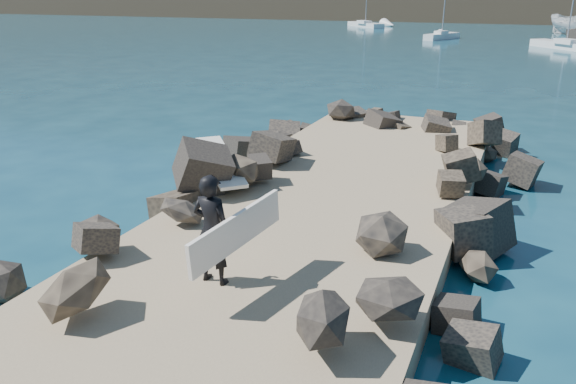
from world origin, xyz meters
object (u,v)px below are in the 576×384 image
at_px(surfer_with_board, 216,230).
at_px(surfboard_resting, 220,166).
at_px(boat_imported, 576,24).
at_px(sailboat_b, 442,36).

bearing_deg(surfer_with_board, surfboard_resting, 118.81).
height_order(boat_imported, sailboat_b, sailboat_b).
relative_size(boat_imported, surfer_with_board, 2.96).
xyz_separation_m(boat_imported, sailboat_b, (-13.92, -13.39, -0.95)).
height_order(surfboard_resting, surfer_with_board, surfer_with_board).
bearing_deg(sailboat_b, boat_imported, 43.89).
bearing_deg(boat_imported, surfer_with_board, -150.77).
distance_m(surfboard_resting, surfer_with_board, 5.08).
height_order(surfboard_resting, boat_imported, boat_imported).
height_order(surfboard_resting, sailboat_b, sailboat_b).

